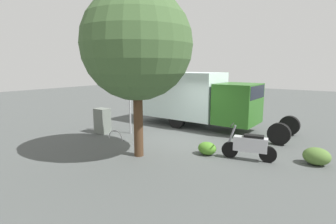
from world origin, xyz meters
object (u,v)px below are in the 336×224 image
object	(u,v)px
box_truck_near	(196,97)
utility_cabinet	(102,121)
motorcycle	(250,145)
stop_sign	(129,90)
street_tree	(137,45)
bike_rack_hoop	(116,139)

from	to	relation	value
box_truck_near	utility_cabinet	size ratio (longest dim) A/B	6.88
motorcycle	stop_sign	size ratio (longest dim) A/B	0.57
stop_sign	motorcycle	bearing A→B (deg)	176.50
motorcycle	box_truck_near	bearing A→B (deg)	-52.53
street_tree	stop_sign	bearing A→B (deg)	-41.80
street_tree	utility_cabinet	world-z (taller)	street_tree
box_truck_near	motorcycle	distance (m)	5.44
utility_cabinet	street_tree	bearing A→B (deg)	157.65
box_truck_near	bike_rack_hoop	size ratio (longest dim) A/B	9.59
bike_rack_hoop	motorcycle	bearing A→B (deg)	-171.95
motorcycle	bike_rack_hoop	size ratio (longest dim) A/B	2.11
motorcycle	utility_cabinet	size ratio (longest dim) A/B	1.51
motorcycle	utility_cabinet	world-z (taller)	motorcycle
box_truck_near	stop_sign	world-z (taller)	stop_sign
stop_sign	bike_rack_hoop	size ratio (longest dim) A/B	3.68
utility_cabinet	bike_rack_hoop	xyz separation A→B (m)	(-1.34, 0.45, -0.59)
motorcycle	street_tree	bearing A→B (deg)	16.69
box_truck_near	stop_sign	size ratio (longest dim) A/B	2.61
box_truck_near	motorcycle	xyz separation A→B (m)	(-4.02, 3.50, -1.06)
street_tree	bike_rack_hoop	size ratio (longest dim) A/B	6.75
box_truck_near	bike_rack_hoop	xyz separation A→B (m)	(1.60, 4.30, -1.58)
motorcycle	stop_sign	xyz separation A→B (m)	(5.80, -0.36, 1.56)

